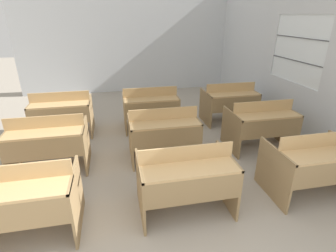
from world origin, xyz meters
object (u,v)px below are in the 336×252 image
Objects in this scene: bench_third_left at (62,113)px; bench_third_right at (230,102)px; bench_second_right at (261,124)px; wastepaper_bin at (244,104)px; bench_front_left at (21,199)px; bench_front_right at (314,162)px; bench_front_center at (186,177)px; bench_second_center at (164,132)px; bench_third_center at (151,107)px; bench_second_left at (48,142)px.

bench_third_right is at bearing -0.26° from bench_third_left.
wastepaper_bin is (0.65, 1.83, -0.29)m from bench_second_right.
bench_front_left is 3.38m from bench_front_right.
bench_front_center and bench_front_right have the same top height.
bench_third_left is 4.10m from wastepaper_bin.
bench_second_center is (-0.01, 1.27, 0.00)m from bench_front_center.
bench_front_center is 1.00× the size of bench_third_left.
bench_front_left is 1.00× the size of bench_second_right.
bench_front_center reaches higher than wastepaper_bin.
bench_third_left is at bearing 159.63° from bench_second_right.
bench_front_right is at bearing -56.30° from bench_third_center.
bench_second_right is (1.68, 1.28, 0.00)m from bench_front_center.
bench_second_left is at bearing -143.54° from bench_third_center.
bench_third_right is (1.66, 2.53, 0.00)m from bench_front_center.
bench_second_left is at bearing 89.97° from bench_front_left.
bench_front_right is 2.54m from bench_third_right.
bench_front_right is at bearing -0.52° from bench_front_center.
bench_third_right is at bearing 89.99° from bench_front_right.
bench_second_left is 1.00× the size of bench_third_center.
bench_third_center is at bearing 90.84° from bench_front_center.
bench_third_center is (1.69, -0.01, 0.00)m from bench_third_left.
wastepaper_bin is at bearing 41.12° from bench_third_right.
bench_front_left is at bearing -123.43° from bench_third_center.
bench_second_right is at bearing -109.52° from wastepaper_bin.
bench_front_right and bench_second_center have the same top height.
bench_third_left is 1.69m from bench_third_center.
bench_second_left is (-3.38, 1.29, 0.00)m from bench_front_right.
bench_front_center is 2.53m from bench_third_center.
bench_third_left reaches higher than wastepaper_bin.
bench_front_right is at bearing -90.01° from bench_third_right.
bench_second_right is at bearing 21.05° from bench_front_left.
bench_second_right is (0.02, 1.29, 0.00)m from bench_front_right.
bench_front_left is 1.31m from bench_second_left.
bench_third_center is at bearing 143.92° from bench_second_right.
bench_third_center is 1.00× the size of bench_third_right.
bench_second_center is 2.09m from bench_third_right.
bench_front_center is at bearing -126.80° from wastepaper_bin.
wastepaper_bin is at bearing 77.95° from bench_front_right.
bench_front_right is at bearing -37.07° from bench_third_left.
bench_third_left is at bearing 90.02° from bench_front_left.
bench_third_right is at bearing 37.07° from bench_front_left.
bench_front_left is 1.73m from bench_front_center.
bench_third_right is at bearing -0.03° from bench_third_center.
bench_second_left is at bearing 143.42° from bench_front_center.
bench_front_center is 1.00× the size of bench_front_right.
bench_front_center is 3.02m from bench_third_right.
bench_second_center is at bearing -179.67° from bench_second_right.
bench_second_right is (3.40, -0.00, 0.00)m from bench_second_left.
bench_front_left is 1.00× the size of bench_third_center.
bench_front_center is at bearing -36.58° from bench_second_left.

